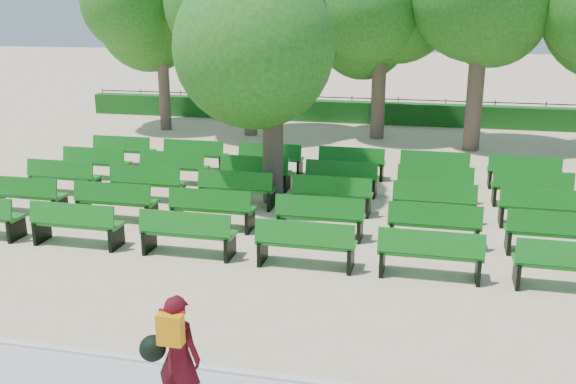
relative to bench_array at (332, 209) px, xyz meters
The scene contains 8 objects.
ground 1.21m from the bench_array, 105.44° to the right, with size 120.00×120.00×0.00m, color #D3B48C.
curb 7.42m from the bench_array, 92.48° to the right, with size 30.00×0.12×0.10m, color silver.
hedge 12.84m from the bench_array, 91.44° to the left, with size 26.00×0.70×0.90m, color #144F17.
fence 13.24m from the bench_array, 91.39° to the left, with size 26.00×0.10×1.02m, color black, non-canonical shape.
tree_line 8.84m from the bench_array, 92.08° to the left, with size 21.80×6.80×7.04m, color #256B1C, non-canonical shape.
bench_array is the anchor object (origin of this frame).
tree_among 4.20m from the bench_array, 159.48° to the left, with size 3.93×3.93×5.72m.
person 8.52m from the bench_array, 93.25° to the right, with size 0.77×0.49×1.59m.
Camera 1 is at (2.65, -13.54, 4.82)m, focal length 40.00 mm.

